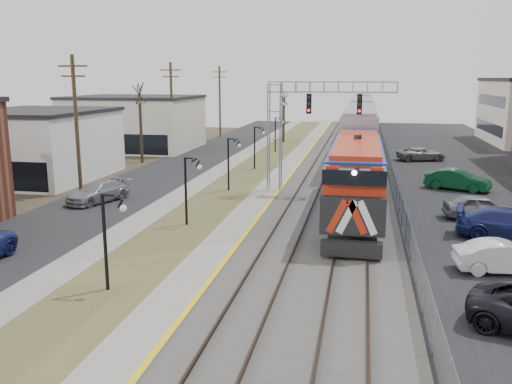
# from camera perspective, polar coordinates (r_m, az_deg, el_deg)

# --- Properties ---
(street_west) EXTENTS (7.00, 120.00, 0.04)m
(street_west) POSITION_cam_1_polar(r_m,az_deg,el_deg) (49.78, -9.34, 2.10)
(street_west) COLOR black
(street_west) RESTS_ON ground
(sidewalk) EXTENTS (2.00, 120.00, 0.08)m
(sidewalk) POSITION_cam_1_polar(r_m,az_deg,el_deg) (48.40, -4.34, 1.97)
(sidewalk) COLOR gray
(sidewalk) RESTS_ON ground
(grass_median) EXTENTS (4.00, 120.00, 0.06)m
(grass_median) POSITION_cam_1_polar(r_m,az_deg,el_deg) (47.69, -0.86, 1.84)
(grass_median) COLOR #474826
(grass_median) RESTS_ON ground
(platform) EXTENTS (2.00, 120.00, 0.24)m
(platform) POSITION_cam_1_polar(r_m,az_deg,el_deg) (47.15, 2.71, 1.82)
(platform) COLOR gray
(platform) RESTS_ON ground
(ballast_bed) EXTENTS (8.00, 120.00, 0.20)m
(ballast_bed) POSITION_cam_1_polar(r_m,az_deg,el_deg) (46.69, 8.79, 1.57)
(ballast_bed) COLOR #595651
(ballast_bed) RESTS_ON ground
(parking_lot) EXTENTS (16.00, 120.00, 0.04)m
(parking_lot) POSITION_cam_1_polar(r_m,az_deg,el_deg) (47.77, 23.31, 0.86)
(parking_lot) COLOR black
(parking_lot) RESTS_ON ground
(platform_edge) EXTENTS (0.24, 120.00, 0.01)m
(platform_edge) POSITION_cam_1_polar(r_m,az_deg,el_deg) (47.01, 3.77, 1.93)
(platform_edge) COLOR gold
(platform_edge) RESTS_ON platform
(track_near) EXTENTS (1.58, 120.00, 0.15)m
(track_near) POSITION_cam_1_polar(r_m,az_deg,el_deg) (46.78, 6.35, 1.87)
(track_near) COLOR #2D2119
(track_near) RESTS_ON ballast_bed
(track_far) EXTENTS (1.58, 120.00, 0.15)m
(track_far) POSITION_cam_1_polar(r_m,az_deg,el_deg) (46.63, 10.64, 1.71)
(track_far) COLOR #2D2119
(track_far) RESTS_ON ballast_bed
(train) EXTENTS (3.00, 85.85, 5.33)m
(train) POSITION_cam_1_polar(r_m,az_deg,el_deg) (68.77, 10.98, 7.15)
(train) COLOR #1336A2
(train) RESTS_ON ground
(signal_gantry) EXTENTS (9.00, 1.07, 8.15)m
(signal_gantry) POSITION_cam_1_polar(r_m,az_deg,el_deg) (39.28, 4.49, 7.81)
(signal_gantry) COLOR gray
(signal_gantry) RESTS_ON ground
(lampposts) EXTENTS (0.14, 62.14, 4.00)m
(lampposts) POSITION_cam_1_polar(r_m,az_deg,el_deg) (31.46, -7.23, 0.13)
(lampposts) COLOR black
(lampposts) RESTS_ON ground
(utility_poles) EXTENTS (0.28, 80.28, 10.00)m
(utility_poles) POSITION_cam_1_polar(r_m,az_deg,el_deg) (41.40, -18.36, 6.64)
(utility_poles) COLOR #4C3823
(utility_poles) RESTS_ON ground
(fence) EXTENTS (0.04, 120.00, 1.60)m
(fence) POSITION_cam_1_polar(r_m,az_deg,el_deg) (46.60, 13.98, 2.21)
(fence) COLOR gray
(fence) RESTS_ON ground
(bare_trees) EXTENTS (12.30, 42.30, 5.95)m
(bare_trees) POSITION_cam_1_polar(r_m,az_deg,el_deg) (53.45, -9.15, 5.67)
(bare_trees) COLOR #382D23
(bare_trees) RESTS_ON ground
(car_lot_b) EXTENTS (4.35, 1.88, 1.39)m
(car_lot_b) POSITION_cam_1_polar(r_m,az_deg,el_deg) (26.08, 24.72, -6.35)
(car_lot_b) COLOR silver
(car_lot_b) RESTS_ON ground
(car_lot_d) EXTENTS (5.97, 3.43, 1.63)m
(car_lot_d) POSITION_cam_1_polar(r_m,az_deg,el_deg) (31.40, 25.37, -3.20)
(car_lot_d) COLOR navy
(car_lot_d) RESTS_ON ground
(car_lot_e) EXTENTS (4.51, 2.16, 1.49)m
(car_lot_e) POSITION_cam_1_polar(r_m,az_deg,el_deg) (35.23, 22.61, -1.53)
(car_lot_e) COLOR gray
(car_lot_e) RESTS_ON ground
(car_lot_f) EXTENTS (4.97, 3.32, 1.55)m
(car_lot_f) POSITION_cam_1_polar(r_m,az_deg,el_deg) (43.78, 20.46, 1.16)
(car_lot_f) COLOR #0E4826
(car_lot_f) RESTS_ON ground
(car_street_b) EXTENTS (3.49, 5.21, 1.40)m
(car_street_b) POSITION_cam_1_polar(r_m,az_deg,el_deg) (38.56, -16.32, -0.05)
(car_street_b) COLOR gray
(car_street_b) RESTS_ON ground
(car_lot_g) EXTENTS (5.28, 3.50, 1.35)m
(car_lot_g) POSITION_cam_1_polar(r_m,az_deg,el_deg) (58.33, 17.00, 3.81)
(car_lot_g) COLOR gray
(car_lot_g) RESTS_ON ground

